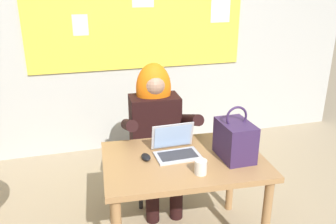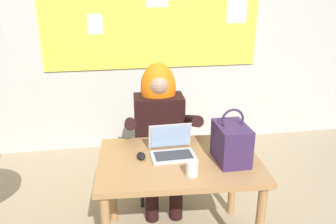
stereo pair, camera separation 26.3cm
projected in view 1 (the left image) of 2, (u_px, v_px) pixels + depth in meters
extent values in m
cube|color=#B2B2AD|center=(138.00, 35.00, 3.89)|extent=(5.25, 0.10, 2.63)
cube|color=yellow|center=(139.00, 13.00, 3.75)|extent=(2.40, 0.02, 1.20)
cube|color=#F4E0C6|center=(80.00, 25.00, 3.62)|extent=(0.16, 0.01, 0.21)
cube|color=white|center=(221.00, 9.00, 3.98)|extent=(0.23, 0.01, 0.29)
cube|color=#A37547|center=(184.00, 161.00, 2.43)|extent=(1.17, 0.84, 0.04)
cylinder|color=#A37547|center=(266.00, 223.00, 2.36)|extent=(0.06, 0.06, 0.67)
cylinder|color=#A37547|center=(112.00, 188.00, 2.75)|extent=(0.06, 0.06, 0.67)
cylinder|color=#A37547|center=(231.00, 175.00, 2.94)|extent=(0.06, 0.06, 0.67)
cube|color=black|center=(156.00, 155.00, 3.11)|extent=(0.44, 0.44, 0.04)
cube|color=black|center=(151.00, 121.00, 3.20)|extent=(0.38, 0.06, 0.45)
cylinder|color=#262628|center=(179.00, 184.00, 3.07)|extent=(0.04, 0.04, 0.40)
cylinder|color=#262628|center=(140.00, 188.00, 3.00)|extent=(0.04, 0.04, 0.40)
cylinder|color=#262628|center=(170.00, 165.00, 3.38)|extent=(0.04, 0.04, 0.40)
cylinder|color=#262628|center=(135.00, 169.00, 3.31)|extent=(0.04, 0.04, 0.40)
cylinder|color=black|center=(176.00, 194.00, 2.87)|extent=(0.11, 0.11, 0.44)
cylinder|color=black|center=(152.00, 198.00, 2.83)|extent=(0.11, 0.11, 0.44)
cylinder|color=black|center=(172.00, 158.00, 2.94)|extent=(0.17, 0.43, 0.15)
cylinder|color=black|center=(148.00, 161.00, 2.90)|extent=(0.17, 0.43, 0.15)
cube|color=black|center=(155.00, 125.00, 3.03)|extent=(0.43, 0.28, 0.52)
cylinder|color=black|center=(190.00, 120.00, 2.84)|extent=(0.11, 0.47, 0.24)
cylinder|color=black|center=(129.00, 125.00, 2.73)|extent=(0.11, 0.47, 0.24)
sphere|color=#A37A60|center=(154.00, 85.00, 2.91)|extent=(0.20, 0.20, 0.20)
ellipsoid|color=orange|center=(154.00, 89.00, 2.95)|extent=(0.31, 0.24, 0.44)
cube|color=#B7B7BC|center=(178.00, 156.00, 2.44)|extent=(0.31, 0.20, 0.01)
cube|color=#333338|center=(178.00, 155.00, 2.44)|extent=(0.26, 0.15, 0.00)
cube|color=#B7B7BC|center=(173.00, 136.00, 2.51)|extent=(0.31, 0.06, 0.19)
cube|color=#99B7E0|center=(173.00, 136.00, 2.51)|extent=(0.27, 0.04, 0.17)
ellipsoid|color=black|center=(146.00, 157.00, 2.40)|extent=(0.07, 0.11, 0.03)
cube|color=#38234C|center=(235.00, 140.00, 2.39)|extent=(0.20, 0.30, 0.26)
torus|color=#38234C|center=(237.00, 117.00, 2.34)|extent=(0.16, 0.02, 0.16)
cylinder|color=silver|center=(201.00, 167.00, 2.21)|extent=(0.08, 0.08, 0.09)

